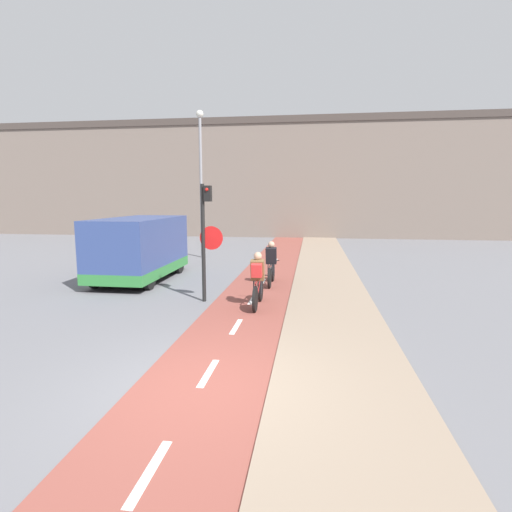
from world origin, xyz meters
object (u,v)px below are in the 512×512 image
object	(u,v)px
traffic_light_pole	(206,230)
street_lamp_far	(201,170)
van	(140,250)
cyclist_far	(271,266)
cyclist_near	(258,281)

from	to	relation	value
traffic_light_pole	street_lamp_far	bearing A→B (deg)	106.44
street_lamp_far	van	world-z (taller)	street_lamp_far
cyclist_far	van	bearing A→B (deg)	177.44
street_lamp_far	cyclist_near	size ratio (longest dim) A/B	3.93
traffic_light_pole	street_lamp_far	world-z (taller)	street_lamp_far
street_lamp_far	van	xyz separation A→B (m)	(-0.71, -5.80, -3.24)
street_lamp_far	van	bearing A→B (deg)	-96.95
street_lamp_far	cyclist_far	distance (m)	8.17
traffic_light_pole	cyclist_far	size ratio (longest dim) A/B	1.86
street_lamp_far	cyclist_near	xyz separation A→B (m)	(4.04, -8.87, -3.64)
traffic_light_pole	van	size ratio (longest dim) A/B	0.73
cyclist_near	van	xyz separation A→B (m)	(-4.75, 3.08, 0.40)
cyclist_near	van	size ratio (longest dim) A/B	0.40
van	traffic_light_pole	bearing A→B (deg)	-39.90
traffic_light_pole	van	xyz separation A→B (m)	(-3.21, 2.68, -0.95)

